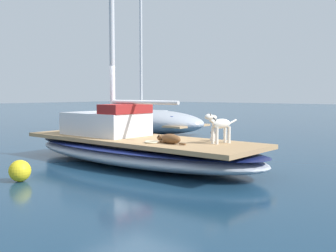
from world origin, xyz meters
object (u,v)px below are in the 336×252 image
Objects in this scene: dog_brown at (170,139)px; deck_winch at (214,137)px; mooring_buoy at (20,171)px; sailboat_main at (137,151)px; moored_boat_starboard_side at (150,121)px; dog_white at (220,125)px; coiled_rope at (151,142)px.

dog_brown is 1.18m from deck_winch.
sailboat_main is at bearing -7.80° from mooring_buoy.
dog_brown is 9.02m from moored_boat_starboard_side.
dog_brown is (-0.39, -1.36, 0.43)m from sailboat_main.
dog_brown is at bearing -34.11° from mooring_buoy.
dog_brown is at bearing 128.39° from dog_white.
moored_boat_starboard_side reaches higher than dog_brown.
mooring_buoy is (-3.70, 2.25, -0.54)m from deck_winch.
sailboat_main is at bearing -140.98° from moored_boat_starboard_side.
dog_brown reaches higher than sailboat_main.
mooring_buoy is (-3.01, 0.41, -0.12)m from sailboat_main.
deck_winch is 0.65× the size of coiled_rope.
moored_boat_starboard_side reaches higher than deck_winch.
sailboat_main is 34.64× the size of deck_winch.
dog_white is 0.15× the size of moored_boat_starboard_side.
moored_boat_starboard_side is at bearing 51.44° from deck_winch.
deck_winch is at bearing 46.04° from dog_white.
moored_boat_starboard_side reaches higher than mooring_buoy.
deck_winch is at bearing -23.48° from dog_brown.
dog_brown is at bearing -135.80° from moored_boat_starboard_side.
moored_boat_starboard_side is at bearing 51.11° from dog_white.
moored_boat_starboard_side reaches higher than sailboat_main.
moored_boat_starboard_side reaches higher than coiled_rope.
dog_brown reaches higher than deck_winch.
dog_brown is 3.22m from mooring_buoy.
deck_winch reaches higher than sailboat_main.
coiled_rope is at bearing -120.49° from sailboat_main.
sailboat_main reaches higher than mooring_buoy.
coiled_rope reaches higher than mooring_buoy.
dog_white is at bearing -51.61° from dog_brown.
mooring_buoy is at bearing 150.15° from coiled_rope.
sailboat_main is at bearing 59.51° from coiled_rope.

